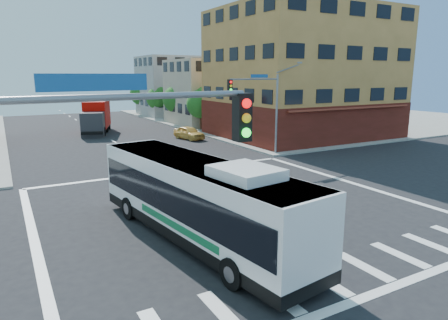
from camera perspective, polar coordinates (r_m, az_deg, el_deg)
ground at (r=21.31m, az=1.14°, el=-6.99°), size 120.00×120.00×0.00m
sidewalk_ne at (r=69.51m, az=11.62°, el=6.17°), size 50.00×50.00×0.15m
corner_building_ne at (r=46.86m, az=11.09°, el=10.57°), size 18.10×15.44×14.00m
building_east_near at (r=58.14m, az=-1.32°, el=9.68°), size 12.06×10.06×9.00m
building_east_far at (r=70.80m, az=-6.72°, el=10.44°), size 12.06×10.06×10.00m
signal_mast_ne at (r=34.03m, az=5.41°, el=8.71°), size 7.91×1.13×8.07m
signal_mast_sw at (r=7.11m, az=-19.14°, el=-4.86°), size 7.91×1.01×8.07m
street_tree_a at (r=50.50m, az=-3.21°, el=8.25°), size 3.60×3.60×5.53m
street_tree_b at (r=57.78m, az=-6.74°, el=8.84°), size 3.80×3.80×5.79m
street_tree_c at (r=65.24m, az=-9.47°, el=8.87°), size 3.40×3.40×5.29m
street_tree_d at (r=72.79m, az=-11.65°, el=9.44°), size 4.00×4.00×6.03m
transit_bus at (r=16.93m, az=-3.92°, el=-5.49°), size 4.47×13.10×3.80m
box_truck at (r=50.95m, az=-17.78°, el=5.79°), size 5.11×8.90×3.85m
parked_car at (r=44.07m, az=-5.03°, el=3.90°), size 2.51×4.43×1.42m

